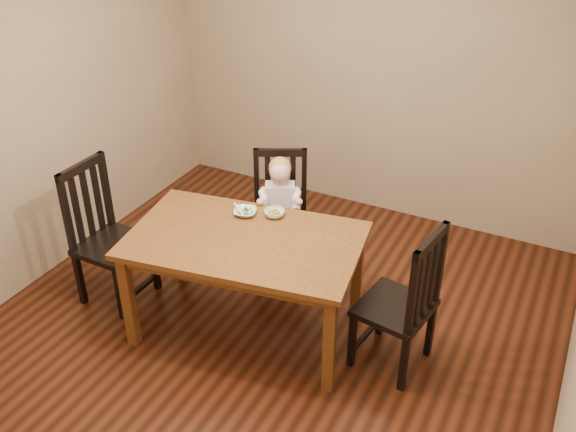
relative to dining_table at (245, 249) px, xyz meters
The scene contains 9 objects.
room 0.68m from the dining_table, 41.00° to the left, with size 4.01×4.01×2.71m.
dining_table is the anchor object (origin of this frame).
chair_child 0.85m from the dining_table, 100.39° to the left, with size 0.59×0.58×1.03m.
chair_left 1.16m from the dining_table, behind, with size 0.47×0.49×1.12m.
chair_right 1.12m from the dining_table, ahead, with size 0.51×0.53×1.09m.
toddler 0.78m from the dining_table, 99.31° to the left, with size 0.31×0.38×0.53m, color silver, non-canonical shape.
bowl_peas 0.33m from the dining_table, 119.15° to the left, with size 0.16×0.16×0.04m, color white.
bowl_veg 0.37m from the dining_table, 82.20° to the left, with size 0.15×0.15×0.05m, color white.
fork 0.34m from the dining_table, 127.44° to the left, with size 0.13×0.07×0.05m.
Camera 1 is at (1.77, -3.26, 3.15)m, focal length 40.00 mm.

